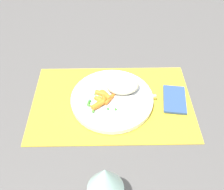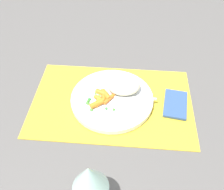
# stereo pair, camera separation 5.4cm
# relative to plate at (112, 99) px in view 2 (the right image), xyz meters

# --- Properties ---
(ground_plane) EXTENTS (2.40, 2.40, 0.00)m
(ground_plane) POSITION_rel_plate_xyz_m (0.00, 0.00, -0.01)
(ground_plane) COLOR #565451
(placemat) EXTENTS (0.52, 0.33, 0.01)m
(placemat) POSITION_rel_plate_xyz_m (0.00, 0.00, -0.01)
(placemat) COLOR gold
(placemat) RESTS_ON ground_plane
(plate) EXTENTS (0.27, 0.27, 0.02)m
(plate) POSITION_rel_plate_xyz_m (0.00, 0.00, 0.00)
(plate) COLOR white
(plate) RESTS_ON placemat
(rice_mound) EXTENTS (0.11, 0.09, 0.04)m
(rice_mound) POSITION_rel_plate_xyz_m (-0.03, -0.04, 0.03)
(rice_mound) COLOR beige
(rice_mound) RESTS_ON plate
(carrot_portion) EXTENTS (0.08, 0.08, 0.02)m
(carrot_portion) POSITION_rel_plate_xyz_m (0.03, 0.01, 0.02)
(carrot_portion) COLOR orange
(carrot_portion) RESTS_ON plate
(pea_scatter) EXTENTS (0.09, 0.08, 0.01)m
(pea_scatter) POSITION_rel_plate_xyz_m (0.05, 0.02, 0.01)
(pea_scatter) COLOR #54A634
(pea_scatter) RESTS_ON plate
(fork) EXTENTS (0.20, 0.02, 0.01)m
(fork) POSITION_rel_plate_xyz_m (-0.02, -0.00, 0.01)
(fork) COLOR silver
(fork) RESTS_ON plate
(wine_glass) EXTENTS (0.08, 0.08, 0.17)m
(wine_glass) POSITION_rel_plate_xyz_m (0.02, 0.32, 0.11)
(wine_glass) COLOR #B2E0CC
(wine_glass) RESTS_ON ground_plane
(napkin) EXTENTS (0.09, 0.13, 0.01)m
(napkin) POSITION_rel_plate_xyz_m (-0.20, -0.00, -0.00)
(napkin) COLOR #33518C
(napkin) RESTS_ON placemat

